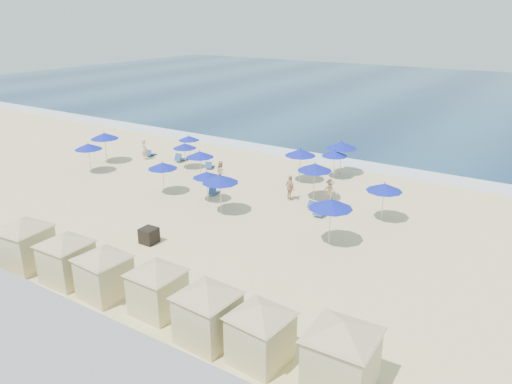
% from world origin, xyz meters
% --- Properties ---
extents(ground, '(160.00, 160.00, 0.00)m').
position_xyz_m(ground, '(0.00, 0.00, 0.00)').
color(ground, beige).
rests_on(ground, ground).
extents(ocean, '(160.00, 80.00, 0.06)m').
position_xyz_m(ocean, '(0.00, 55.00, 0.03)').
color(ocean, '#0D2B4C').
rests_on(ocean, ground).
extents(surf_line, '(160.00, 2.50, 0.08)m').
position_xyz_m(surf_line, '(0.00, 15.50, 0.04)').
color(surf_line, white).
rests_on(surf_line, ground).
extents(trash_bin, '(0.88, 0.88, 0.86)m').
position_xyz_m(trash_bin, '(-0.20, -4.70, 0.43)').
color(trash_bin, black).
rests_on(trash_bin, ground).
extents(cabana_0, '(4.53, 4.53, 2.85)m').
position_xyz_m(cabana_0, '(-3.33, -9.99, 1.63)').
color(cabana_0, beige).
rests_on(cabana_0, ground).
extents(cabana_1, '(4.24, 4.24, 2.66)m').
position_xyz_m(cabana_1, '(-0.43, -9.77, 1.52)').
color(cabana_1, beige).
rests_on(cabana_1, ground).
extents(cabana_2, '(4.13, 4.13, 2.59)m').
position_xyz_m(cabana_2, '(2.08, -9.73, 1.48)').
color(cabana_2, beige).
rests_on(cabana_2, ground).
extents(cabana_3, '(4.11, 4.11, 2.58)m').
position_xyz_m(cabana_3, '(4.94, -9.37, 1.48)').
color(cabana_3, beige).
rests_on(cabana_3, ground).
extents(cabana_4, '(4.34, 4.34, 2.73)m').
position_xyz_m(cabana_4, '(7.90, -9.73, 1.56)').
color(cabana_4, beige).
rests_on(cabana_4, ground).
extents(cabana_5, '(4.12, 4.12, 2.60)m').
position_xyz_m(cabana_5, '(10.24, -9.65, 1.49)').
color(cabana_5, beige).
rests_on(cabana_5, ground).
extents(cabana_6, '(4.60, 4.60, 2.89)m').
position_xyz_m(cabana_6, '(13.25, -9.37, 1.65)').
color(cabana_6, beige).
rests_on(cabana_6, ground).
extents(umbrella_0, '(2.34, 2.34, 2.66)m').
position_xyz_m(umbrella_0, '(-14.27, 4.63, 2.31)').
color(umbrella_0, '#A5A8AD').
rests_on(umbrella_0, ground).
extents(umbrella_1, '(2.15, 2.15, 2.45)m').
position_xyz_m(umbrella_1, '(-13.18, 2.06, 2.12)').
color(umbrella_1, '#A5A8AD').
rests_on(umbrella_1, ground).
extents(umbrella_2, '(1.83, 1.83, 2.08)m').
position_xyz_m(umbrella_2, '(-9.26, 9.43, 1.80)').
color(umbrella_2, '#A5A8AD').
rests_on(umbrella_2, ground).
extents(umbrella_3, '(2.07, 2.07, 2.35)m').
position_xyz_m(umbrella_3, '(-4.98, 1.62, 2.04)').
color(umbrella_3, '#A5A8AD').
rests_on(umbrella_3, ground).
extents(umbrella_4, '(1.92, 1.92, 2.19)m').
position_xyz_m(umbrella_4, '(-7.60, 6.96, 1.90)').
color(umbrella_4, '#A5A8AD').
rests_on(umbrella_4, ground).
extents(umbrella_5, '(2.10, 2.10, 2.39)m').
position_xyz_m(umbrella_5, '(-4.59, 5.20, 2.07)').
color(umbrella_5, '#A5A8AD').
rests_on(umbrella_5, ground).
extents(umbrella_6, '(2.32, 2.32, 2.64)m').
position_xyz_m(umbrella_6, '(0.53, 0.90, 2.29)').
color(umbrella_6, '#A5A8AD').
rests_on(umbrella_6, ground).
extents(umbrella_7, '(2.32, 2.32, 2.64)m').
position_xyz_m(umbrella_7, '(1.76, 9.04, 2.29)').
color(umbrella_7, '#A5A8AD').
rests_on(umbrella_7, ground).
extents(umbrella_8, '(2.34, 2.34, 2.66)m').
position_xyz_m(umbrella_8, '(4.34, 6.26, 2.30)').
color(umbrella_8, '#A5A8AD').
rests_on(umbrella_8, ground).
extents(umbrella_9, '(2.41, 2.41, 2.74)m').
position_xyz_m(umbrella_9, '(3.56, 12.33, 2.38)').
color(umbrella_9, '#A5A8AD').
rests_on(umbrella_9, ground).
extents(umbrella_10, '(2.19, 2.19, 2.49)m').
position_xyz_m(umbrella_10, '(9.46, 5.29, 2.16)').
color(umbrella_10, '#A5A8AD').
rests_on(umbrella_10, ground).
extents(umbrella_11, '(2.39, 2.39, 2.73)m').
position_xyz_m(umbrella_11, '(8.17, 0.57, 2.36)').
color(umbrella_11, '#A5A8AD').
rests_on(umbrella_11, ground).
extents(umbrella_12, '(1.89, 1.89, 2.15)m').
position_xyz_m(umbrella_12, '(-1.50, 2.10, 1.87)').
color(umbrella_12, '#A5A8AD').
rests_on(umbrella_12, ground).
extents(umbrella_13, '(1.99, 1.99, 2.26)m').
position_xyz_m(umbrella_13, '(3.51, 11.23, 1.96)').
color(umbrella_13, '#A5A8AD').
rests_on(umbrella_13, ground).
extents(beach_chair_0, '(0.77, 1.29, 0.66)m').
position_xyz_m(beach_chair_0, '(-12.60, 8.05, 0.23)').
color(beach_chair_0, navy).
rests_on(beach_chair_0, ground).
extents(beach_chair_1, '(0.63, 1.40, 0.77)m').
position_xyz_m(beach_chair_1, '(-9.28, 8.32, 0.27)').
color(beach_chair_1, navy).
rests_on(beach_chair_1, ground).
extents(beach_chair_2, '(0.91, 1.28, 0.64)m').
position_xyz_m(beach_chair_2, '(-5.96, 8.03, 0.22)').
color(beach_chair_2, navy).
rests_on(beach_chair_2, ground).
extents(beach_chair_3, '(0.83, 1.26, 0.64)m').
position_xyz_m(beach_chair_3, '(-1.92, 3.36, 0.22)').
color(beach_chair_3, navy).
rests_on(beach_chair_3, ground).
extents(beach_chair_4, '(0.74, 1.25, 0.65)m').
position_xyz_m(beach_chair_4, '(5.16, 4.76, 0.22)').
color(beach_chair_4, navy).
rests_on(beach_chair_4, ground).
extents(beach_chair_5, '(0.68, 1.42, 0.77)m').
position_xyz_m(beach_chair_5, '(5.98, 3.97, 0.27)').
color(beach_chair_5, navy).
rests_on(beach_chair_5, ground).
extents(beachgoer_0, '(0.69, 0.50, 1.74)m').
position_xyz_m(beachgoer_0, '(-12.26, 7.08, 0.87)').
color(beachgoer_0, tan).
rests_on(beachgoer_0, ground).
extents(beachgoer_1, '(0.84, 0.97, 1.69)m').
position_xyz_m(beachgoer_1, '(-3.00, 5.65, 0.84)').
color(beachgoer_1, tan).
rests_on(beachgoer_1, ground).
extents(beachgoer_2, '(1.09, 0.86, 1.72)m').
position_xyz_m(beachgoer_2, '(3.01, 5.34, 0.86)').
color(beachgoer_2, tan).
rests_on(beachgoer_2, ground).
extents(beachgoer_3, '(1.09, 0.74, 1.56)m').
position_xyz_m(beachgoer_3, '(5.41, 6.52, 0.78)').
color(beachgoer_3, tan).
rests_on(beachgoer_3, ground).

